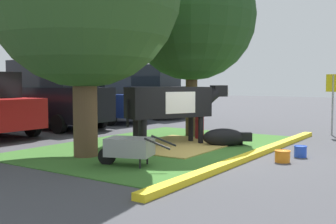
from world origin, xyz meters
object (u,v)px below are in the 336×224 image
object	(u,v)px
person_handler	(200,113)
wheelbarrow	(128,147)
shade_tree_right	(192,17)
person_visitor_near	(141,112)
parking_sign	(333,92)
sedan_blue	(100,99)
cow_holstein	(172,103)
suv_dark_grey	(144,91)
suv_black	(52,94)
calf_lying	(225,138)
bucket_orange	(283,156)
bucket_blue	(300,151)

from	to	relation	value
person_handler	wheelbarrow	world-z (taller)	person_handler
shade_tree_right	wheelbarrow	size ratio (longest dim) A/B	3.58
person_visitor_near	parking_sign	bearing A→B (deg)	-46.48
sedan_blue	cow_holstein	bearing A→B (deg)	-121.13
cow_holstein	suv_dark_grey	bearing A→B (deg)	42.33
suv_black	shade_tree_right	bearing A→B (deg)	-79.56
calf_lying	wheelbarrow	world-z (taller)	wheelbarrow
wheelbarrow	bucket_orange	size ratio (longest dim) A/B	4.71
parking_sign	bucket_orange	xyz separation A→B (m)	(-5.27, -0.15, -1.25)
calf_lying	parking_sign	xyz separation A→B (m)	(4.02, -1.82, 1.14)
person_handler	wheelbarrow	size ratio (longest dim) A/B	0.94
bucket_orange	sedan_blue	world-z (taller)	sedan_blue
person_visitor_near	parking_sign	distance (m)	6.18
cow_holstein	sedan_blue	bearing A→B (deg)	58.87
bucket_orange	person_handler	bearing A→B (deg)	58.02
person_handler	bucket_orange	bearing A→B (deg)	-121.98
cow_holstein	parking_sign	xyz separation A→B (m)	(4.69, -3.05, 0.23)
bucket_blue	sedan_blue	distance (m)	10.26
cow_holstein	parking_sign	size ratio (longest dim) A/B	1.51
wheelbarrow	sedan_blue	xyz separation A→B (m)	(6.53, 7.02, 0.60)
calf_lying	suv_black	xyz separation A→B (m)	(0.34, 7.22, 1.03)
wheelbarrow	suv_dark_grey	xyz separation A→B (m)	(9.42, 6.84, 0.88)
calf_lying	person_handler	bearing A→B (deg)	58.70
shade_tree_right	bucket_blue	size ratio (longest dim) A/B	19.17
calf_lying	sedan_blue	distance (m)	8.13
shade_tree_right	person_visitor_near	xyz separation A→B (m)	(-1.55, 0.81, -2.93)
shade_tree_right	parking_sign	bearing A→B (deg)	-53.62
person_handler	wheelbarrow	xyz separation A→B (m)	(-4.14, -0.72, -0.42)
person_visitor_near	bucket_orange	world-z (taller)	person_visitor_near
person_visitor_near	bucket_blue	bearing A→B (deg)	-92.60
bucket_orange	suv_dark_grey	xyz separation A→B (m)	(7.24, 9.27, 1.14)
sedan_blue	suv_dark_grey	distance (m)	2.91
calf_lying	person_visitor_near	size ratio (longest dim) A/B	0.84
parking_sign	bucket_blue	world-z (taller)	parking_sign
wheelbarrow	bucket_blue	world-z (taller)	wheelbarrow
cow_holstein	suv_black	distance (m)	6.08
wheelbarrow	suv_dark_grey	bearing A→B (deg)	35.98
person_handler	wheelbarrow	bearing A→B (deg)	-170.11
cow_holstein	suv_black	bearing A→B (deg)	80.43
bucket_orange	sedan_blue	bearing A→B (deg)	65.26
person_handler	suv_dark_grey	xyz separation A→B (m)	(5.27, 6.11, 0.46)
person_visitor_near	bucket_orange	size ratio (longest dim) A/B	4.45
person_visitor_near	suv_black	distance (m)	4.64
parking_sign	sedan_blue	world-z (taller)	sedan_blue
wheelbarrow	sedan_blue	distance (m)	9.60
bucket_blue	sedan_blue	size ratio (longest dim) A/B	0.07
parking_sign	bucket_blue	size ratio (longest dim) A/B	6.53
cow_holstein	suv_black	size ratio (longest dim) A/B	0.64
bucket_orange	suv_dark_grey	world-z (taller)	suv_dark_grey
suv_black	bucket_blue	bearing A→B (deg)	-94.74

